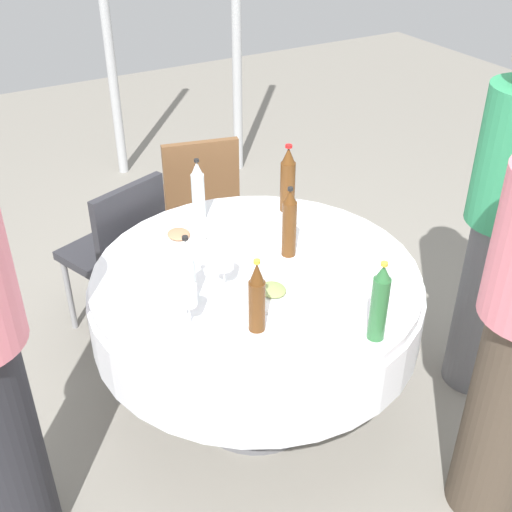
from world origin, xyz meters
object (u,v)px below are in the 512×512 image
object	(u,v)px
bottle_clear_left	(187,272)
plate_south	(273,293)
dining_table	(256,302)
wine_glass_rear	(188,297)
bottle_brown_rear	(257,298)
bottle_brown_mid	(289,224)
bottle_green_right	(379,303)
bottle_brown_inner	(288,180)
bottle_clear_outer	(198,191)
chair_left	(199,195)
wine_glass_right	(224,261)
person_inner	(507,219)
chair_east	(120,246)
plate_west	(179,237)
plate_front	(345,280)
plate_north	(330,235)

from	to	relation	value
bottle_clear_left	plate_south	distance (m)	0.33
dining_table	wine_glass_rear	distance (m)	0.48
bottle_brown_rear	plate_south	world-z (taller)	bottle_brown_rear
bottle_brown_mid	wine_glass_rear	world-z (taller)	bottle_brown_mid
bottle_green_right	bottle_clear_left	bearing A→B (deg)	42.93
bottle_brown_mid	bottle_brown_inner	xyz separation A→B (m)	(0.33, -0.19, 0.01)
bottle_clear_outer	chair_left	distance (m)	0.75
wine_glass_right	person_inner	bearing A→B (deg)	-105.06
bottle_brown_mid	chair_east	world-z (taller)	bottle_brown_mid
bottle_brown_mid	bottle_green_right	distance (m)	0.59
wine_glass_right	plate_west	world-z (taller)	wine_glass_right
bottle_brown_rear	bottle_clear_outer	bearing A→B (deg)	-11.25
plate_front	person_inner	distance (m)	0.74
bottle_brown_rear	wine_glass_rear	world-z (taller)	bottle_brown_rear
plate_front	plate_north	world-z (taller)	same
bottle_clear_outer	plate_north	bearing A→B (deg)	-135.32
dining_table	person_inner	size ratio (longest dim) A/B	0.80
plate_north	chair_east	distance (m)	1.03
bottle_brown_inner	bottle_green_right	size ratio (longest dim) A/B	1.05
bottle_clear_outer	plate_north	world-z (taller)	bottle_clear_outer
dining_table	chair_east	size ratio (longest dim) A/B	1.52
wine_glass_rear	bottle_green_right	bearing A→B (deg)	-125.69
wine_glass_rear	plate_front	distance (m)	0.64
person_inner	bottle_brown_inner	bearing A→B (deg)	-120.34
wine_glass_right	plate_north	distance (m)	0.58
bottle_brown_rear	plate_north	world-z (taller)	bottle_brown_rear
bottle_brown_inner	wine_glass_rear	world-z (taller)	bottle_brown_inner
bottle_clear_left	wine_glass_rear	size ratio (longest dim) A/B	1.66
bottle_brown_rear	dining_table	bearing A→B (deg)	-28.97
plate_west	bottle_brown_rear	bearing A→B (deg)	179.47
bottle_brown_inner	bottle_clear_left	distance (m)	0.80
plate_north	person_inner	size ratio (longest dim) A/B	0.13
plate_south	plate_north	distance (m)	0.49
bottle_clear_outer	plate_north	xyz separation A→B (m)	(-0.42, -0.42, -0.13)
chair_east	bottle_brown_inner	bearing A→B (deg)	-52.86
bottle_brown_inner	plate_west	xyz separation A→B (m)	(0.00, 0.54, -0.14)
plate_front	chair_east	bearing A→B (deg)	28.88
bottle_brown_rear	wine_glass_right	distance (m)	0.28
plate_south	plate_west	distance (m)	0.56
bottle_brown_rear	bottle_clear_left	bearing A→B (deg)	27.43
bottle_green_right	person_inner	world-z (taller)	person_inner
bottle_clear_outer	plate_west	distance (m)	0.23
wine_glass_rear	plate_front	size ratio (longest dim) A/B	0.67
plate_north	plate_west	xyz separation A→B (m)	(0.30, 0.57, 0.00)
bottle_brown_inner	plate_south	size ratio (longest dim) A/B	1.33
plate_north	plate_west	world-z (taller)	plate_west
bottle_clear_outer	chair_east	distance (m)	0.55
chair_east	bottle_brown_mid	bearing A→B (deg)	-78.10
plate_west	wine_glass_rear	bearing A→B (deg)	160.02
chair_left	plate_west	bearing A→B (deg)	-106.98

